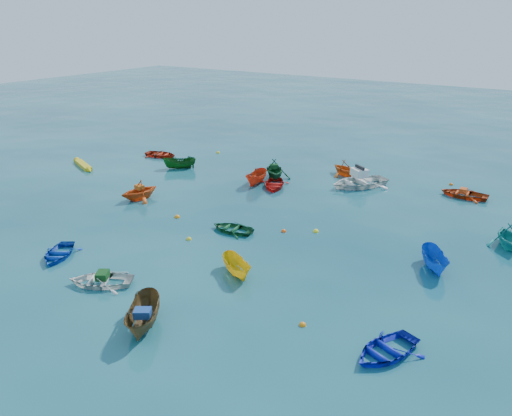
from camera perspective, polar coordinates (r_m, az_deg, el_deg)
The scene contains 32 objects.
ground at distance 30.43m, azimuth -5.17°, elevation -3.56°, with size 160.00×160.00×0.00m, color #093648.
dinghy_blue_sw at distance 30.30m, azimuth -21.63°, elevation -5.19°, with size 2.08×2.91×0.60m, color #0E3DB1.
dinghy_white_near at distance 26.67m, azimuth -17.23°, elevation -8.30°, with size 2.28×3.19×0.66m, color silver.
sampan_brown_mid at distance 22.86m, azimuth -12.59°, elevation -13.15°, with size 1.27×3.37×1.30m, color brown.
dinghy_blue_se at distance 21.47m, azimuth 14.57°, elevation -15.88°, with size 2.25×3.14×0.65m, color #0E1CB1.
dinghy_orange_w at distance 37.81m, azimuth -13.13°, elevation 1.00°, with size 2.51×2.91×1.53m, color #DA4F14.
sampan_yellow_mid at distance 26.37m, azimuth -2.18°, elevation -7.61°, with size 1.03×2.73×1.06m, color yellow.
dinghy_green_e at distance 31.44m, azimuth -2.71°, elevation -2.64°, with size 1.99×2.78×0.58m, color #124E28.
dinghy_cyan_se at distance 32.91m, azimuth 26.75°, elevation -3.92°, with size 2.41×2.80×1.47m, color teal.
dinghy_red_nw at distance 48.94m, azimuth -10.81°, elevation 5.80°, with size 2.28×3.19×0.66m, color #A9230E.
sampan_orange_n at distance 40.15m, azimuth 0.06°, elevation 2.77°, with size 1.15×3.05×1.18m, color red.
dinghy_green_n at distance 41.63m, azimuth 2.07°, elevation 3.44°, with size 2.77×3.21×1.69m, color #135228.
dinghy_red_ne at distance 40.38m, azimuth 22.65°, elevation 1.18°, with size 2.40×3.36×0.70m, color #B6380F.
sampan_blue_far at distance 28.56m, azimuth 19.65°, elevation -6.55°, with size 1.12×2.97×1.15m, color blue.
dinghy_red_far at distance 39.41m, azimuth 2.07°, elevation 2.40°, with size 2.28×3.18×0.66m, color red.
dinghy_orange_far at distance 43.04m, azimuth 10.04°, elevation 3.72°, with size 2.32×2.69×1.42m, color #D75A14.
sampan_green_far at distance 44.82m, azimuth -8.71°, elevation 4.50°, with size 1.09×2.91×1.12m, color #114B14.
kayak_yellow at distance 47.36m, azimuth -19.10°, elevation 4.47°, with size 0.61×4.06×0.41m, color gold, non-canonical shape.
motorboat_white at distance 40.46m, azimuth 11.62°, elevation 2.47°, with size 3.39×4.74×1.58m, color silver.
tarp_green_a at distance 26.40m, azimuth -17.15°, elevation -7.34°, with size 0.74×0.56×0.36m, color #104015.
tarp_blue_a at distance 22.29m, azimuth -12.84°, elevation -11.62°, with size 0.71×0.54×0.35m, color navy.
tarp_orange_a at distance 37.53m, azimuth -13.18°, elevation 2.35°, with size 0.65×0.49×0.32m, color #C25513.
tarp_green_b at distance 41.43m, azimuth 2.07°, elevation 4.80°, with size 0.66×0.50×0.32m, color #0F3F1A.
tarp_orange_b at distance 40.24m, azimuth 22.61°, elevation 1.88°, with size 0.63×0.48×0.31m, color #C24313.
buoy_ye_a at distance 30.52m, azimuth -7.67°, elevation -3.59°, with size 0.33×0.33×0.33m, color gold.
buoy_or_b at distance 22.54m, azimuth 5.33°, elevation -13.21°, with size 0.32×0.32×0.32m, color orange.
buoy_ye_b at distance 39.58m, azimuth -11.79°, elevation 2.03°, with size 0.37×0.37×0.37m, color gold.
buoy_or_c at distance 33.90m, azimuth -9.00°, elevation -1.07°, with size 0.38×0.38×0.38m, color orange.
buoy_ye_c at distance 31.52m, azimuth 6.86°, elevation -2.72°, with size 0.36×0.36×0.36m, color yellow.
buoy_or_d at distance 31.37m, azimuth 3.19°, elevation -2.72°, with size 0.33×0.33×0.33m, color #FF520D.
buoy_ye_d at distance 49.46m, azimuth -4.36°, elevation 6.28°, with size 0.38×0.38×0.38m, color yellow.
buoy_or_e at distance 42.85m, azimuth 21.39°, elevation 2.47°, with size 0.32×0.32×0.32m, color #CE550B.
Camera 1 is at (17.36, -21.52, 12.72)m, focal length 35.00 mm.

